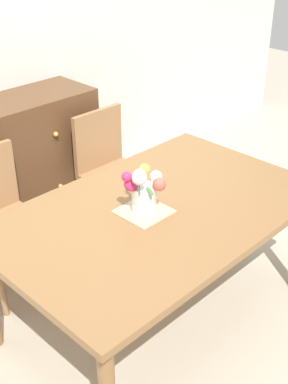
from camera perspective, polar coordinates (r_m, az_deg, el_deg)
name	(u,v)px	position (r m, az deg, el deg)	size (l,w,h in m)	color
ground_plane	(156,314)	(3.13, 1.36, -13.41)	(12.00, 12.00, 0.00)	#B7AD99
dining_table	(158,220)	(2.72, 1.52, -3.16)	(1.74, 1.10, 0.74)	olive
chair_right	(109,165)	(3.63, -3.90, 3.04)	(0.42, 0.42, 0.90)	#9E7047
dresser	(4,174)	(3.66, -15.41, 1.90)	(1.40, 0.47, 1.00)	brown
placemat	(144,211)	(2.64, 0.00, -2.19)	(0.24, 0.24, 0.01)	#CCB789
flower_vase	(144,190)	(2.57, -0.04, 0.23)	(0.23, 0.23, 0.27)	silver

